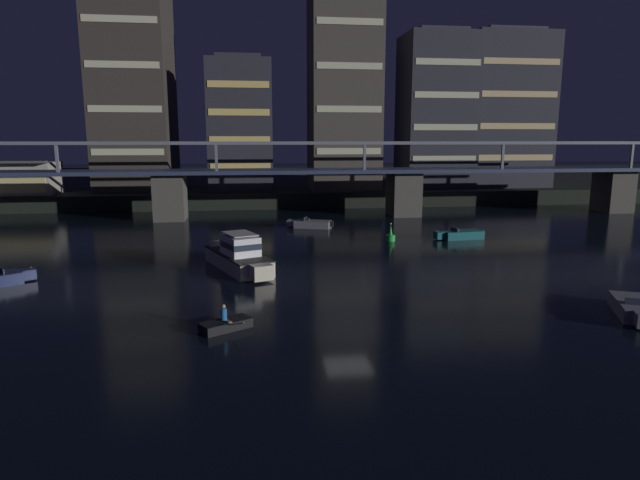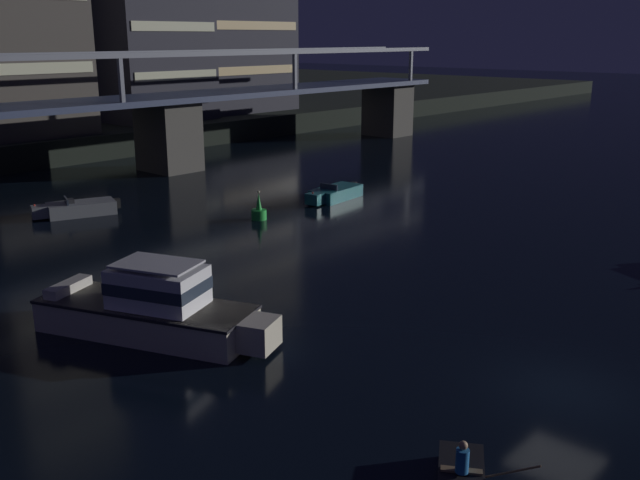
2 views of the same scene
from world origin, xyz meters
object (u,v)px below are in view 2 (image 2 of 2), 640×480
dinghy_with_paddler (461,479)px  channel_buoy (259,212)px  tower_east_low (229,3)px  cabin_cruiser_near_left (153,308)px  speedboat_near_right (334,193)px  speedboat_near_center (78,209)px  tower_east_tall (146,1)px

dinghy_with_paddler → channel_buoy: bearing=57.2°
tower_east_low → cabin_cruiser_near_left: (-41.55, -43.32, -13.08)m
speedboat_near_right → channel_buoy: (-7.07, -0.24, 0.06)m
tower_east_low → channel_buoy: size_ratio=13.73×
speedboat_near_center → dinghy_with_paddler: size_ratio=1.83×
tower_east_low → cabin_cruiser_near_left: bearing=-133.8°
tower_east_tall → speedboat_near_center: size_ratio=4.64×
speedboat_near_center → tower_east_low: bearing=36.0°
speedboat_near_center → dinghy_with_paddler: dinghy_with_paddler is taller
cabin_cruiser_near_left → speedboat_near_right: cabin_cruiser_near_left is taller
speedboat_near_right → dinghy_with_paddler: dinghy_with_paddler is taller
speedboat_near_center → dinghy_with_paddler: bearing=-104.2°
tower_east_tall → speedboat_near_center: 35.18m
speedboat_near_center → speedboat_near_right: (13.75, -8.71, 0.00)m
speedboat_near_center → tower_east_tall: bearing=46.8°
tower_east_low → dinghy_with_paddler: 71.77m
tower_east_low → dinghy_with_paddler: size_ratio=8.66×
tower_east_tall → channel_buoy: tower_east_tall is taller
dinghy_with_paddler → tower_east_tall: bearing=61.4°
speedboat_near_right → channel_buoy: 7.08m
dinghy_with_paddler → cabin_cruiser_near_left: bearing=87.8°
tower_east_tall → tower_east_low: bearing=4.9°
speedboat_near_right → dinghy_with_paddler: bearing=-133.4°
tower_east_tall → cabin_cruiser_near_left: size_ratio=2.55×
channel_buoy → speedboat_near_center: bearing=126.7°
tower_east_tall → cabin_cruiser_near_left: bearing=-125.1°
speedboat_near_right → cabin_cruiser_near_left: bearing=-155.1°
tower_east_low → speedboat_near_right: bearing=-121.2°
cabin_cruiser_near_left → channel_buoy: size_ratio=5.26×
tower_east_tall → cabin_cruiser_near_left: 53.31m
tower_east_tall → speedboat_near_right: tower_east_tall is taller
tower_east_tall → tower_east_low: 11.81m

